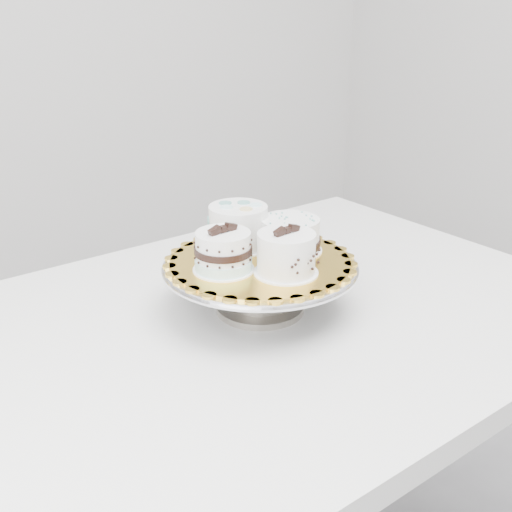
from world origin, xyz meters
TOP-DOWN VIEW (x-y plane):
  - table at (0.06, 0.12)m, footprint 1.36×0.95m
  - cake_stand at (0.11, 0.13)m, footprint 0.35×0.35m
  - cake_board at (0.11, 0.13)m, footprint 0.36×0.36m
  - cake_swirl at (0.11, 0.06)m, footprint 0.11×0.11m
  - cake_banded at (0.03, 0.13)m, footprint 0.11×0.11m
  - cake_dots at (0.11, 0.21)m, footprint 0.14×0.14m
  - cake_ribbon at (0.18, 0.14)m, footprint 0.13×0.13m

SIDE VIEW (x-z plane):
  - table at x=0.06m, z-range 0.31..1.06m
  - cake_stand at x=0.11m, z-range 0.77..0.86m
  - cake_board at x=0.11m, z-range 0.84..0.85m
  - cake_ribbon at x=0.18m, z-range 0.85..0.91m
  - cake_banded at x=0.03m, z-range 0.84..0.92m
  - cake_swirl at x=0.11m, z-range 0.84..0.93m
  - cake_dots at x=0.11m, z-range 0.85..0.93m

